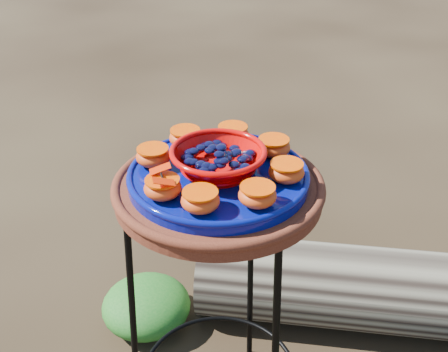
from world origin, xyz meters
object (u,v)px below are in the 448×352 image
at_px(cobalt_plate, 218,178).
at_px(red_bowl, 218,161).
at_px(plant_stand, 219,318).
at_px(terracotta_saucer, 218,190).
at_px(driftwood_log, 427,294).

xyz_separation_m(cobalt_plate, red_bowl, (0.00, 0.00, 0.04)).
bearing_deg(plant_stand, terracotta_saucer, 0.00).
relative_size(plant_stand, cobalt_plate, 1.88).
height_order(terracotta_saucer, cobalt_plate, cobalt_plate).
bearing_deg(cobalt_plate, driftwood_log, 50.00).
height_order(plant_stand, red_bowl, red_bowl).
xyz_separation_m(plant_stand, cobalt_plate, (0.00, 0.00, 0.40)).
height_order(plant_stand, driftwood_log, plant_stand).
xyz_separation_m(cobalt_plate, driftwood_log, (0.46, 0.55, -0.61)).
bearing_deg(cobalt_plate, terracotta_saucer, 0.00).
bearing_deg(red_bowl, terracotta_saucer, 0.00).
bearing_deg(driftwood_log, cobalt_plate, -130.00).
xyz_separation_m(terracotta_saucer, driftwood_log, (0.46, 0.55, -0.58)).
height_order(terracotta_saucer, red_bowl, red_bowl).
height_order(cobalt_plate, red_bowl, red_bowl).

